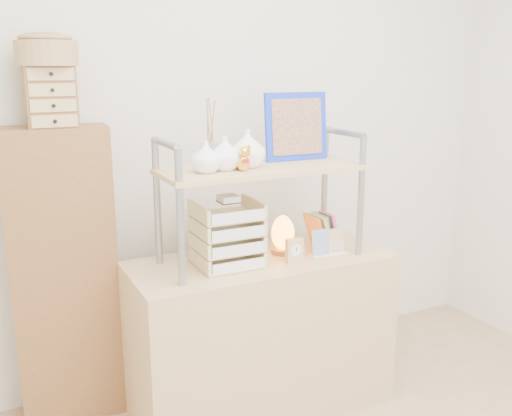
{
  "coord_description": "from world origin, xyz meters",
  "views": [
    {
      "loc": [
        -1.12,
        -0.99,
        1.6
      ],
      "look_at": [
        -0.03,
        1.2,
        0.99
      ],
      "focal_mm": 40.0,
      "sensor_mm": 36.0,
      "label": 1
    }
  ],
  "objects_px": {
    "desk": "(261,334)",
    "cabinet": "(65,276)",
    "salt_lamp": "(283,234)",
    "letter_tray": "(229,238)"
  },
  "relations": [
    {
      "from": "cabinet",
      "to": "letter_tray",
      "type": "xyz_separation_m",
      "value": [
        0.64,
        -0.39,
        0.2
      ]
    },
    {
      "from": "desk",
      "to": "cabinet",
      "type": "height_order",
      "value": "cabinet"
    },
    {
      "from": "cabinet",
      "to": "salt_lamp",
      "type": "height_order",
      "value": "cabinet"
    },
    {
      "from": "desk",
      "to": "cabinet",
      "type": "relative_size",
      "value": 0.89
    },
    {
      "from": "cabinet",
      "to": "salt_lamp",
      "type": "relative_size",
      "value": 7.38
    },
    {
      "from": "letter_tray",
      "to": "salt_lamp",
      "type": "height_order",
      "value": "letter_tray"
    },
    {
      "from": "desk",
      "to": "salt_lamp",
      "type": "xyz_separation_m",
      "value": [
        0.12,
        0.02,
        0.47
      ]
    },
    {
      "from": "desk",
      "to": "cabinet",
      "type": "xyz_separation_m",
      "value": [
        -0.81,
        0.37,
        0.3
      ]
    },
    {
      "from": "letter_tray",
      "to": "salt_lamp",
      "type": "xyz_separation_m",
      "value": [
        0.29,
        0.04,
        -0.03
      ]
    },
    {
      "from": "salt_lamp",
      "to": "letter_tray",
      "type": "bearing_deg",
      "value": -171.29
    }
  ]
}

